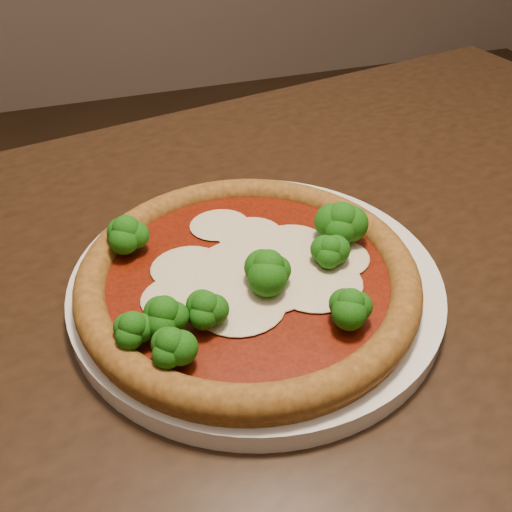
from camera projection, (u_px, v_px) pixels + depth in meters
name	position (u px, v px, depth m)	size (l,w,h in m)	color
floor	(318.00, 450.00, 1.22)	(4.00, 4.00, 0.00)	black
dining_table	(300.00, 346.00, 0.59)	(1.29, 0.95, 0.75)	black
plate	(256.00, 284.00, 0.50)	(0.32, 0.32, 0.02)	silver
pizza	(248.00, 276.00, 0.47)	(0.28, 0.28, 0.06)	brown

